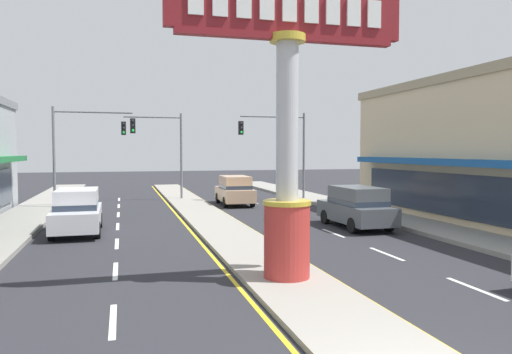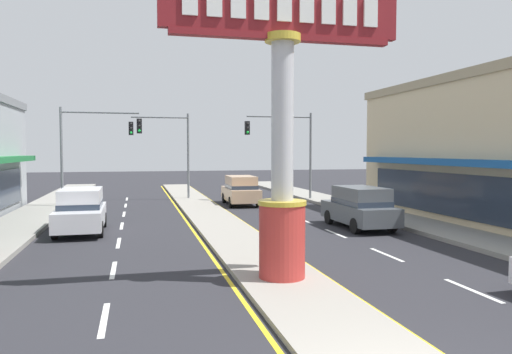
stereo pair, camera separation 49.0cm
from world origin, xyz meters
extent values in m
cube|color=gray|center=(0.00, 18.00, 0.07)|extent=(2.38, 52.00, 0.14)
cube|color=gray|center=(9.15, 16.00, 0.09)|extent=(2.72, 60.00, 0.18)
cube|color=silver|center=(-4.49, 4.80, 0.00)|extent=(0.14, 2.20, 0.01)
cube|color=silver|center=(-4.49, 9.20, 0.00)|extent=(0.14, 2.20, 0.01)
cube|color=silver|center=(-4.49, 13.60, 0.00)|extent=(0.14, 2.20, 0.01)
cube|color=silver|center=(-4.49, 18.00, 0.00)|extent=(0.14, 2.20, 0.01)
cube|color=silver|center=(-4.49, 22.40, 0.00)|extent=(0.14, 2.20, 0.01)
cube|color=silver|center=(-4.49, 26.80, 0.00)|extent=(0.14, 2.20, 0.01)
cube|color=silver|center=(-4.49, 31.20, 0.00)|extent=(0.14, 2.20, 0.01)
cube|color=silver|center=(4.49, 4.80, 0.00)|extent=(0.14, 2.20, 0.01)
cube|color=silver|center=(4.49, 9.20, 0.00)|extent=(0.14, 2.20, 0.01)
cube|color=silver|center=(4.49, 13.60, 0.00)|extent=(0.14, 2.20, 0.01)
cube|color=silver|center=(4.49, 18.00, 0.00)|extent=(0.14, 2.20, 0.01)
cube|color=silver|center=(4.49, 22.40, 0.00)|extent=(0.14, 2.20, 0.01)
cube|color=silver|center=(4.49, 26.80, 0.00)|extent=(0.14, 2.20, 0.01)
cube|color=silver|center=(4.49, 31.20, 0.00)|extent=(0.14, 2.20, 0.01)
cube|color=yellow|center=(-1.37, 18.00, 0.00)|extent=(0.12, 52.00, 0.01)
cube|color=yellow|center=(1.37, 18.00, 0.00)|extent=(0.12, 52.00, 0.01)
cylinder|color=#B7332D|center=(0.00, 6.69, 1.12)|extent=(1.24, 1.24, 1.97)
cylinder|color=gold|center=(0.00, 6.69, 2.17)|extent=(1.30, 1.30, 0.12)
cylinder|color=#B7B7BC|center=(0.00, 6.69, 4.36)|extent=(0.60, 0.60, 4.51)
cylinder|color=gold|center=(0.00, 6.69, 6.51)|extent=(0.95, 0.95, 0.20)
cube|color=maroon|center=(0.00, 6.69, 7.28)|extent=(6.47, 0.24, 1.34)
cube|color=maroon|center=(0.00, 6.69, 6.53)|extent=(5.96, 0.29, 0.16)
cube|color=white|center=(-2.45, 6.54, 7.28)|extent=(0.39, 0.06, 0.74)
cube|color=white|center=(-1.83, 6.54, 7.28)|extent=(0.39, 0.06, 0.74)
cube|color=white|center=(-1.22, 6.54, 7.28)|extent=(0.39, 0.06, 0.74)
cube|color=white|center=(-0.61, 6.54, 7.28)|extent=(0.39, 0.06, 0.74)
cube|color=white|center=(0.00, 6.54, 7.28)|extent=(0.39, 0.06, 0.74)
cube|color=white|center=(0.61, 6.54, 7.28)|extent=(0.39, 0.06, 0.74)
cube|color=white|center=(1.22, 6.54, 7.28)|extent=(0.39, 0.06, 0.74)
cube|color=white|center=(1.83, 6.54, 7.28)|extent=(0.39, 0.06, 0.74)
cube|color=white|center=(2.45, 6.54, 7.28)|extent=(0.39, 0.06, 0.74)
cube|color=#195193|center=(10.00, 13.49, 3.03)|extent=(0.90, 15.69, 0.30)
cube|color=#283342|center=(10.41, 13.49, 1.50)|extent=(0.08, 15.14, 2.00)
cylinder|color=slate|center=(-8.19, 25.89, 3.10)|extent=(0.16, 0.16, 6.20)
cylinder|color=slate|center=(-5.88, 25.89, 5.90)|extent=(4.62, 0.12, 0.12)
cube|color=black|center=(-3.57, 25.73, 5.09)|extent=(0.32, 0.24, 0.92)
sphere|color=black|center=(-3.57, 25.59, 5.39)|extent=(0.17, 0.17, 0.17)
sphere|color=black|center=(-3.57, 25.59, 5.09)|extent=(0.17, 0.17, 0.17)
sphere|color=#19D83F|center=(-3.57, 25.59, 4.79)|extent=(0.17, 0.17, 0.17)
cylinder|color=slate|center=(8.19, 26.84, 3.10)|extent=(0.16, 0.16, 6.20)
cylinder|color=slate|center=(5.88, 26.84, 5.90)|extent=(4.62, 0.12, 0.12)
cube|color=black|center=(3.57, 26.68, 5.09)|extent=(0.32, 0.24, 0.92)
sphere|color=black|center=(3.57, 26.54, 5.39)|extent=(0.17, 0.17, 0.17)
sphere|color=black|center=(3.57, 26.54, 5.09)|extent=(0.17, 0.17, 0.17)
sphere|color=#19D83F|center=(3.57, 26.54, 4.79)|extent=(0.17, 0.17, 0.17)
cylinder|color=slate|center=(-0.15, 29.48, 3.10)|extent=(0.16, 0.16, 6.20)
cylinder|color=slate|center=(-2.13, 29.48, 5.90)|extent=(3.96, 0.12, 0.12)
cube|color=black|center=(-4.11, 29.32, 5.09)|extent=(0.32, 0.24, 0.92)
sphere|color=black|center=(-4.11, 29.18, 5.39)|extent=(0.17, 0.17, 0.17)
sphere|color=black|center=(-4.11, 29.18, 5.09)|extent=(0.17, 0.17, 0.17)
sphere|color=#19D83F|center=(-4.11, 29.18, 4.79)|extent=(0.17, 0.17, 0.17)
cube|color=silver|center=(-6.14, 16.39, 0.70)|extent=(1.96, 4.62, 0.80)
cube|color=silver|center=(-6.14, 16.57, 1.50)|extent=(1.71, 2.87, 0.80)
cube|color=#283342|center=(-6.14, 16.57, 1.22)|extent=(1.75, 2.90, 0.24)
cylinder|color=black|center=(-5.25, 14.98, 0.34)|extent=(0.23, 0.68, 0.68)
cylinder|color=black|center=(-6.99, 14.95, 0.34)|extent=(0.23, 0.68, 0.68)
cylinder|color=black|center=(-5.28, 17.83, 0.34)|extent=(0.23, 0.68, 0.68)
cylinder|color=black|center=(-7.03, 17.80, 0.34)|extent=(0.23, 0.68, 0.68)
cube|color=#4C5156|center=(6.14, 14.77, 0.70)|extent=(1.95, 4.62, 0.80)
cube|color=#4C5156|center=(6.14, 14.59, 1.50)|extent=(1.71, 2.87, 0.80)
cube|color=#283342|center=(6.14, 14.59, 1.22)|extent=(1.74, 2.90, 0.24)
cylinder|color=black|center=(5.25, 16.19, 0.34)|extent=(0.23, 0.68, 0.68)
cylinder|color=black|center=(7.00, 16.21, 0.34)|extent=(0.23, 0.68, 0.68)
cylinder|color=black|center=(5.28, 13.34, 0.34)|extent=(0.23, 0.68, 0.68)
cylinder|color=black|center=(7.03, 13.36, 0.34)|extent=(0.23, 0.68, 0.68)
cube|color=tan|center=(2.84, 25.48, 0.70)|extent=(2.03, 4.65, 0.80)
cube|color=tan|center=(2.83, 25.29, 1.50)|extent=(1.75, 2.90, 0.80)
cube|color=#283342|center=(2.83, 25.29, 1.22)|extent=(1.79, 2.93, 0.24)
cylinder|color=black|center=(2.01, 26.93, 0.34)|extent=(0.24, 0.69, 0.68)
cylinder|color=black|center=(3.75, 26.88, 0.34)|extent=(0.24, 0.69, 0.68)
cylinder|color=black|center=(1.92, 24.08, 0.34)|extent=(0.24, 0.69, 0.68)
cylinder|color=black|center=(3.67, 24.02, 0.34)|extent=(0.24, 0.69, 0.68)
camera|label=1|loc=(-4.26, -5.69, 3.56)|focal=34.35mm
camera|label=2|loc=(-3.79, -5.81, 3.56)|focal=34.35mm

